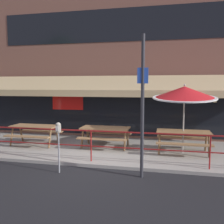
% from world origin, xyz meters
% --- Properties ---
extents(ground_plane, '(120.00, 120.00, 0.00)m').
position_xyz_m(ground_plane, '(0.00, 0.00, 0.00)').
color(ground_plane, black).
extents(patio_deck, '(15.00, 4.00, 0.10)m').
position_xyz_m(patio_deck, '(0.00, 2.00, 0.05)').
color(patio_deck, '#9E998E').
rests_on(patio_deck, ground).
extents(restaurant_building, '(15.00, 1.60, 7.17)m').
position_xyz_m(restaurant_building, '(0.00, 4.22, 3.56)').
color(restaurant_building, brown).
rests_on(restaurant_building, ground).
extents(patio_railing, '(13.84, 0.04, 0.97)m').
position_xyz_m(patio_railing, '(0.00, 0.30, 0.80)').
color(patio_railing, maroon).
rests_on(patio_railing, patio_deck).
extents(picnic_table_left, '(1.80, 1.42, 0.76)m').
position_xyz_m(picnic_table_left, '(-2.80, 1.89, 0.71)').
color(picnic_table_left, '#997047').
rests_on(picnic_table_left, patio_deck).
extents(picnic_table_centre, '(1.80, 1.42, 0.76)m').
position_xyz_m(picnic_table_centre, '(0.01, 2.07, 0.71)').
color(picnic_table_centre, '#997047').
rests_on(picnic_table_centre, patio_deck).
extents(picnic_table_right, '(1.80, 1.42, 0.76)m').
position_xyz_m(picnic_table_right, '(2.83, 1.87, 0.71)').
color(picnic_table_right, '#997047').
rests_on(picnic_table_right, patio_deck).
extents(patio_umbrella_right, '(2.14, 2.14, 2.39)m').
position_xyz_m(patio_umbrella_right, '(2.83, 1.94, 2.18)').
color(patio_umbrella_right, '#B7B2A8').
rests_on(patio_umbrella_right, patio_deck).
extents(parking_meter_far, '(0.15, 0.16, 1.42)m').
position_xyz_m(parking_meter_far, '(-0.66, -0.60, 1.15)').
color(parking_meter_far, gray).
rests_on(parking_meter_far, ground).
extents(street_sign_pole, '(0.28, 0.09, 3.72)m').
position_xyz_m(street_sign_pole, '(1.63, -0.45, 1.92)').
color(street_sign_pole, '#2D2D33').
rests_on(street_sign_pole, ground).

